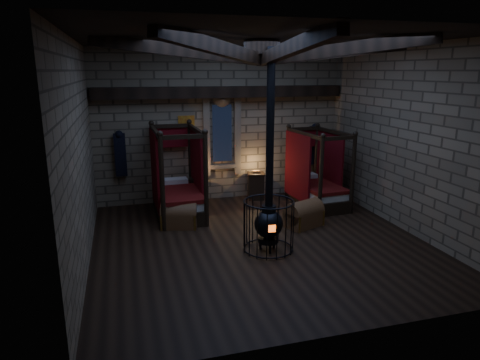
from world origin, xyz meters
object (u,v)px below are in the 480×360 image
object	(u,v)px
bed_left	(178,193)
trunk_left	(179,216)
bed_right	(316,186)
stove	(269,221)
trunk_right	(304,215)

from	to	relation	value
bed_left	trunk_left	xyz separation A→B (m)	(-0.11, -0.97, -0.28)
bed_right	stove	distance (m)	3.51
trunk_left	trunk_right	xyz separation A→B (m)	(2.87, -0.74, 0.01)
bed_right	trunk_right	bearing A→B (deg)	-128.40
bed_left	stove	bearing A→B (deg)	-63.37
trunk_left	stove	bearing A→B (deg)	-34.72
bed_right	stove	world-z (taller)	stove
bed_left	bed_right	size ratio (longest dim) A/B	1.09
trunk_left	trunk_right	bearing A→B (deg)	0.13
trunk_left	trunk_right	distance (m)	2.96
bed_left	stove	xyz separation A→B (m)	(1.48, -2.81, 0.09)
bed_right	trunk_left	world-z (taller)	bed_right
bed_right	trunk_left	size ratio (longest dim) A/B	2.19
bed_right	trunk_right	xyz separation A→B (m)	(-1.03, -1.53, -0.22)
bed_right	trunk_right	world-z (taller)	bed_right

